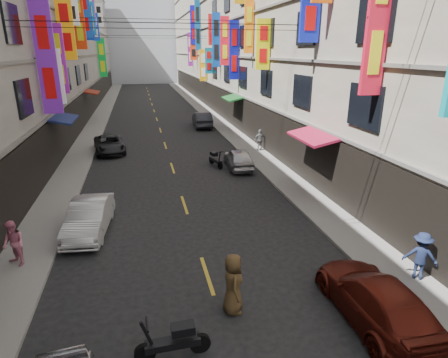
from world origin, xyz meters
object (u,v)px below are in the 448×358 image
scooter_far_right (215,159)px  pedestrian_crossing (233,284)px  pedestrian_rfar (260,140)px  car_left_mid (89,217)px  pedestrian_rnear (421,256)px  car_right_mid (239,158)px  scooter_crossing (174,341)px  car_right_far (202,120)px  car_right_near (377,300)px  car_left_far (109,144)px  pedestrian_lfar (14,244)px

scooter_far_right → pedestrian_crossing: size_ratio=1.01×
scooter_far_right → pedestrian_rfar: pedestrian_rfar is taller
car_left_mid → pedestrian_rnear: pedestrian_rnear is taller
car_right_mid → pedestrian_crossing: 13.49m
scooter_far_right → pedestrian_crossing: pedestrian_crossing is taller
scooter_crossing → car_right_far: (5.36, 27.80, 0.27)m
car_right_near → pedestrian_rnear: size_ratio=2.87×
car_right_mid → pedestrian_crossing: bearing=78.3°
car_right_near → car_right_far: 27.71m
car_right_mid → pedestrian_rnear: size_ratio=2.35×
car_left_mid → pedestrian_rnear: (10.39, -5.78, 0.24)m
car_right_near → pedestrian_rfar: size_ratio=2.91×
car_left_far → car_right_far: car_right_far is taller
car_right_near → car_right_mid: (0.00, 14.21, -0.02)m
scooter_crossing → car_right_near: size_ratio=0.41×
pedestrian_lfar → pedestrian_rfar: bearing=89.6°
car_right_mid → car_right_far: car_right_far is taller
car_right_near → pedestrian_rnear: bearing=-149.9°
pedestrian_rnear → car_right_near: bearing=65.7°
car_left_far → pedestrian_lfar: (-2.09, -14.96, 0.31)m
car_left_far → car_right_near: size_ratio=0.96×
pedestrian_rnear → pedestrian_rfar: 16.32m
car_right_mid → pedestrian_rfar: pedestrian_rfar is taller
car_left_far → pedestrian_lfar: bearing=-105.8°
car_left_mid → car_right_far: (8.00, 20.59, 0.06)m
car_right_near → car_left_far: bearing=-67.1°
car_right_near → pedestrian_rfar: bearing=-97.0°
scooter_crossing → pedestrian_lfar: bearing=41.9°
car_left_mid → pedestrian_crossing: (4.39, -5.90, 0.23)m
car_left_mid → car_right_near: size_ratio=0.89×
scooter_crossing → car_left_far: car_left_far is taller
car_left_mid → car_right_far: 22.09m
car_left_far → scooter_far_right: bearing=-44.5°
scooter_crossing → car_left_mid: car_left_mid is taller
scooter_far_right → pedestrian_lfar: bearing=35.2°
scooter_far_right → car_right_mid: size_ratio=0.49×
scooter_crossing → pedestrian_rnear: pedestrian_rnear is taller
pedestrian_rnear → pedestrian_rfar: pedestrian_rnear is taller
car_left_far → car_right_far: 11.19m
car_left_far → pedestrian_rfar: (10.48, -2.22, 0.29)m
car_right_near → pedestrian_rnear: (2.39, 1.34, 0.25)m
car_right_far → pedestrian_rfar: (2.48, -10.05, 0.17)m
car_left_far → pedestrian_rnear: (10.39, -18.55, 0.30)m
scooter_crossing → pedestrian_rfar: pedestrian_rfar is taller
car_right_far → pedestrian_lfar: size_ratio=2.77×
scooter_crossing → car_right_near: bearing=-90.5°
car_right_near → pedestrian_rnear: pedestrian_rnear is taller
scooter_crossing → car_left_far: (-2.64, 19.97, 0.15)m
car_right_near → pedestrian_lfar: (-10.09, 4.93, 0.26)m
scooter_far_right → pedestrian_rnear: 14.07m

